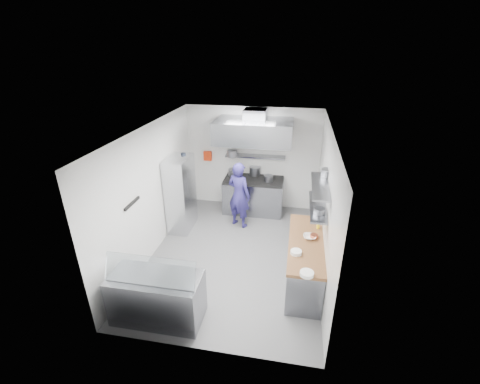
% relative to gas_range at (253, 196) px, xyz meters
% --- Properties ---
extents(floor, '(5.00, 5.00, 0.00)m').
position_rel_gas_range_xyz_m(floor, '(-0.10, -2.10, -0.45)').
color(floor, '#4B4B4D').
rests_on(floor, ground).
extents(ceiling, '(5.00, 5.00, 0.00)m').
position_rel_gas_range_xyz_m(ceiling, '(-0.10, -2.10, 2.35)').
color(ceiling, silver).
rests_on(ceiling, wall_back).
extents(wall_back, '(3.60, 2.80, 0.02)m').
position_rel_gas_range_xyz_m(wall_back, '(-0.10, 0.40, 0.95)').
color(wall_back, white).
rests_on(wall_back, floor).
extents(wall_front, '(3.60, 2.80, 0.02)m').
position_rel_gas_range_xyz_m(wall_front, '(-0.10, -4.60, 0.95)').
color(wall_front, white).
rests_on(wall_front, floor).
extents(wall_left, '(2.80, 5.00, 0.02)m').
position_rel_gas_range_xyz_m(wall_left, '(-1.90, -2.10, 0.95)').
color(wall_left, white).
rests_on(wall_left, floor).
extents(wall_right, '(2.80, 5.00, 0.02)m').
position_rel_gas_range_xyz_m(wall_right, '(1.70, -2.10, 0.95)').
color(wall_right, white).
rests_on(wall_right, floor).
extents(gas_range, '(1.60, 0.80, 0.90)m').
position_rel_gas_range_xyz_m(gas_range, '(0.00, 0.00, 0.00)').
color(gas_range, gray).
rests_on(gas_range, floor).
extents(cooktop, '(1.57, 0.78, 0.06)m').
position_rel_gas_range_xyz_m(cooktop, '(0.00, 0.00, 0.48)').
color(cooktop, black).
rests_on(cooktop, gas_range).
extents(stock_pot_left, '(0.26, 0.26, 0.20)m').
position_rel_gas_range_xyz_m(stock_pot_left, '(-0.58, 0.12, 0.61)').
color(stock_pot_left, slate).
rests_on(stock_pot_left, cooktop).
extents(stock_pot_mid, '(0.31, 0.31, 0.24)m').
position_rel_gas_range_xyz_m(stock_pot_mid, '(-0.01, 0.31, 0.63)').
color(stock_pot_mid, slate).
rests_on(stock_pot_mid, cooktop).
extents(stock_pot_right, '(0.25, 0.25, 0.16)m').
position_rel_gas_range_xyz_m(stock_pot_right, '(0.40, -0.06, 0.59)').
color(stock_pot_right, slate).
rests_on(stock_pot_right, cooktop).
extents(over_range_shelf, '(1.60, 0.30, 0.04)m').
position_rel_gas_range_xyz_m(over_range_shelf, '(0.00, 0.24, 1.07)').
color(over_range_shelf, gray).
rests_on(over_range_shelf, wall_back).
extents(shelf_pot_a, '(0.26, 0.26, 0.18)m').
position_rel_gas_range_xyz_m(shelf_pot_a, '(-0.59, 0.03, 1.18)').
color(shelf_pot_a, slate).
rests_on(shelf_pot_a, over_range_shelf).
extents(extractor_hood, '(1.90, 1.15, 0.55)m').
position_rel_gas_range_xyz_m(extractor_hood, '(0.00, -0.18, 1.85)').
color(extractor_hood, gray).
rests_on(extractor_hood, wall_back).
extents(hood_duct, '(0.55, 0.55, 0.24)m').
position_rel_gas_range_xyz_m(hood_duct, '(0.00, 0.05, 2.23)').
color(hood_duct, slate).
rests_on(hood_duct, extractor_hood).
extents(red_firebox, '(0.22, 0.10, 0.26)m').
position_rel_gas_range_xyz_m(red_firebox, '(-1.35, 0.34, 0.97)').
color(red_firebox, red).
rests_on(red_firebox, wall_back).
extents(chef, '(0.73, 0.62, 1.70)m').
position_rel_gas_range_xyz_m(chef, '(-0.25, -0.83, 0.40)').
color(chef, navy).
rests_on(chef, floor).
extents(wire_rack, '(0.50, 0.90, 1.85)m').
position_rel_gas_range_xyz_m(wire_rack, '(-1.63, -1.18, 0.48)').
color(wire_rack, silver).
rests_on(wire_rack, floor).
extents(rack_bin_a, '(0.15, 0.19, 0.17)m').
position_rel_gas_range_xyz_m(rack_bin_a, '(-1.63, -0.98, 0.35)').
color(rack_bin_a, white).
rests_on(rack_bin_a, wire_rack).
extents(rack_bin_b, '(0.15, 0.19, 0.17)m').
position_rel_gas_range_xyz_m(rack_bin_b, '(-1.63, -0.76, 0.85)').
color(rack_bin_b, yellow).
rests_on(rack_bin_b, wire_rack).
extents(rack_jar, '(0.12, 0.12, 0.18)m').
position_rel_gas_range_xyz_m(rack_jar, '(-1.58, -0.93, 1.35)').
color(rack_jar, black).
rests_on(rack_jar, wire_rack).
extents(knife_strip, '(0.04, 0.55, 0.05)m').
position_rel_gas_range_xyz_m(knife_strip, '(-1.88, -3.00, 1.10)').
color(knife_strip, black).
rests_on(knife_strip, wall_left).
extents(prep_counter_base, '(0.62, 2.00, 0.84)m').
position_rel_gas_range_xyz_m(prep_counter_base, '(1.38, -2.70, -0.03)').
color(prep_counter_base, gray).
rests_on(prep_counter_base, floor).
extents(prep_counter_top, '(0.65, 2.04, 0.06)m').
position_rel_gas_range_xyz_m(prep_counter_top, '(1.38, -2.70, 0.42)').
color(prep_counter_top, brown).
rests_on(prep_counter_top, prep_counter_base).
extents(plate_stack_a, '(0.22, 0.22, 0.06)m').
position_rel_gas_range_xyz_m(plate_stack_a, '(1.38, -3.68, 0.48)').
color(plate_stack_a, white).
rests_on(plate_stack_a, prep_counter_top).
extents(plate_stack_b, '(0.20, 0.20, 0.06)m').
position_rel_gas_range_xyz_m(plate_stack_b, '(1.20, -3.12, 0.48)').
color(plate_stack_b, white).
rests_on(plate_stack_b, prep_counter_top).
extents(copper_pan, '(0.15, 0.15, 0.06)m').
position_rel_gas_range_xyz_m(copper_pan, '(1.52, -2.53, 0.48)').
color(copper_pan, '#D4603B').
rests_on(copper_pan, prep_counter_top).
extents(squeeze_bottle, '(0.06, 0.06, 0.18)m').
position_rel_gas_range_xyz_m(squeeze_bottle, '(1.61, -2.18, 0.54)').
color(squeeze_bottle, yellow).
rests_on(squeeze_bottle, prep_counter_top).
extents(mixing_bowl, '(0.26, 0.26, 0.06)m').
position_rel_gas_range_xyz_m(mixing_bowl, '(1.44, -2.58, 0.48)').
color(mixing_bowl, white).
rests_on(mixing_bowl, prep_counter_top).
extents(wall_shelf_lower, '(0.30, 1.30, 0.04)m').
position_rel_gas_range_xyz_m(wall_shelf_lower, '(1.54, -2.40, 1.05)').
color(wall_shelf_lower, gray).
rests_on(wall_shelf_lower, wall_right).
extents(wall_shelf_upper, '(0.30, 1.30, 0.04)m').
position_rel_gas_range_xyz_m(wall_shelf_upper, '(1.54, -2.40, 1.47)').
color(wall_shelf_upper, gray).
rests_on(wall_shelf_upper, wall_right).
extents(shelf_pot_c, '(0.20, 0.20, 0.10)m').
position_rel_gas_range_xyz_m(shelf_pot_c, '(1.55, -2.70, 1.12)').
color(shelf_pot_c, slate).
rests_on(shelf_pot_c, wall_shelf_lower).
extents(shelf_pot_d, '(0.26, 0.26, 0.14)m').
position_rel_gas_range_xyz_m(shelf_pot_d, '(1.70, -1.94, 1.56)').
color(shelf_pot_d, slate).
rests_on(shelf_pot_d, wall_shelf_upper).
extents(display_case, '(1.50, 0.70, 0.85)m').
position_rel_gas_range_xyz_m(display_case, '(-1.02, -4.10, -0.03)').
color(display_case, gray).
rests_on(display_case, floor).
extents(display_glass, '(1.47, 0.19, 0.42)m').
position_rel_gas_range_xyz_m(display_glass, '(-1.02, -4.22, 0.62)').
color(display_glass, silver).
rests_on(display_glass, display_case).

